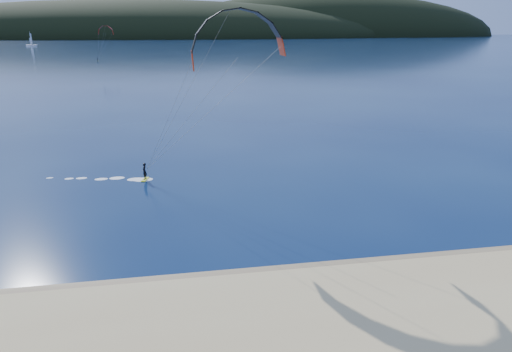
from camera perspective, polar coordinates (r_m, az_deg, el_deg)
The scene contains 6 objects.
ground at distance 25.02m, azimuth -7.35°, elevation -18.91°, with size 1800.00×1800.00×0.00m, color #08183D.
wet_sand at distance 28.71m, azimuth -7.76°, elevation -13.41°, with size 220.00×2.50×0.10m.
headland at distance 765.37m, azimuth -9.90°, elevation 17.04°, with size 1200.00×310.00×140.00m.
kitesurfer_near at distance 39.36m, azimuth -2.98°, elevation 14.31°, with size 23.93×9.66×16.22m.
kitesurfer_far at distance 223.30m, azimuth -18.61°, elevation 16.82°, with size 9.50×6.85×14.24m.
sailboat at distance 436.67m, azimuth -26.71°, elevation 14.69°, with size 8.45×5.38×11.92m.
Camera 1 is at (-0.28, -19.94, 15.12)m, focal length 31.38 mm.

